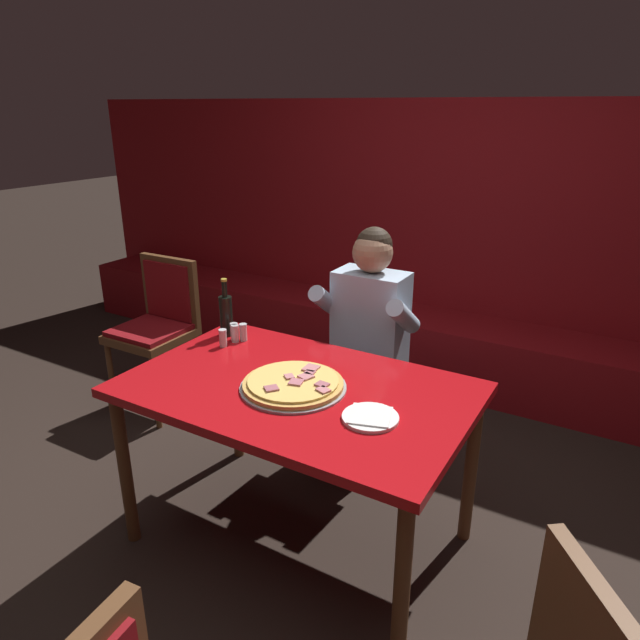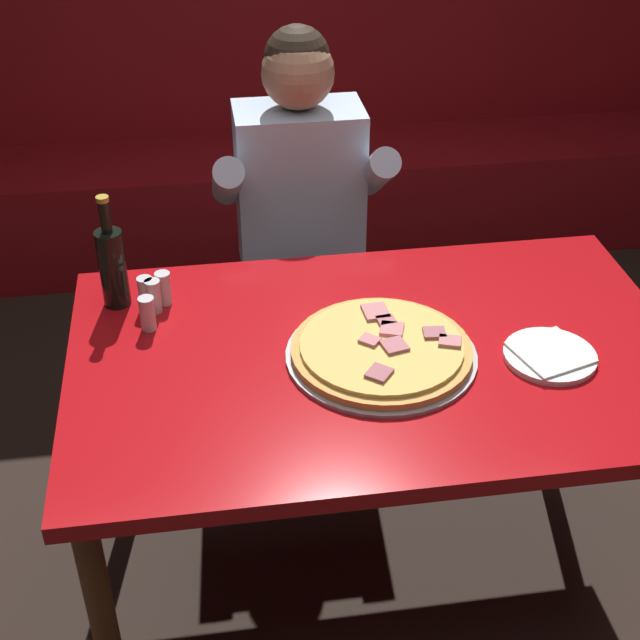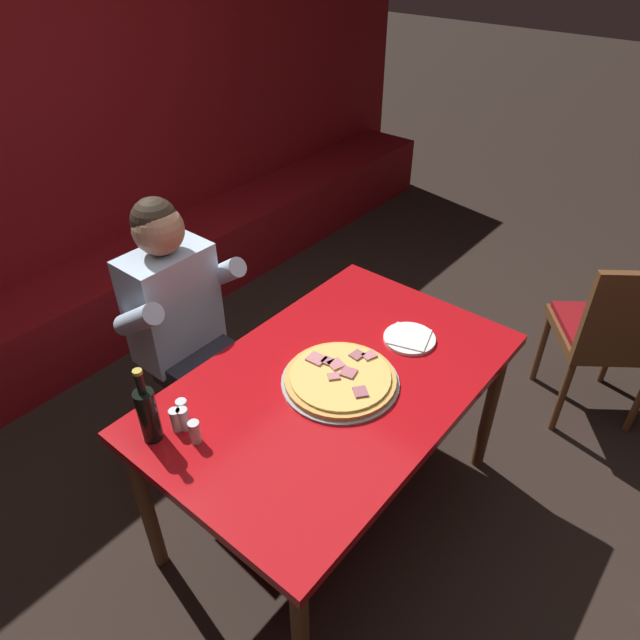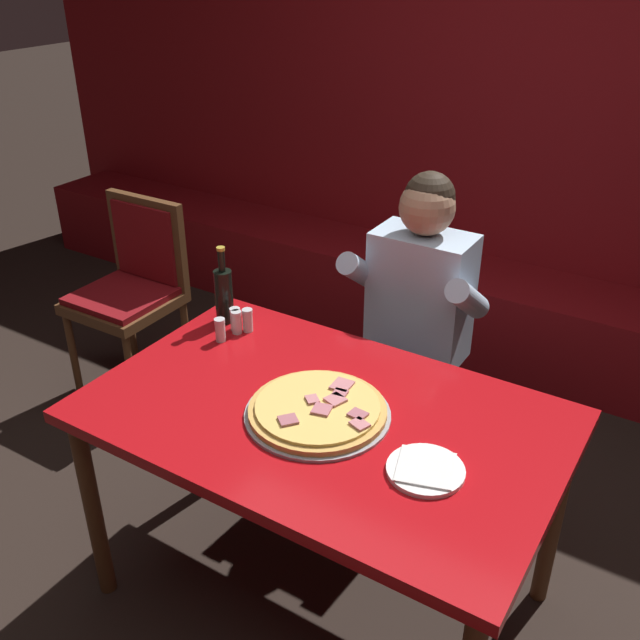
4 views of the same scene
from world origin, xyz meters
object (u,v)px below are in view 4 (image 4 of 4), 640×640
plate_white_paper (426,470)px  dining_chair_near_left (134,282)px  shaker_black_pepper (235,320)px  shaker_red_pepper_flakes (248,321)px  shaker_oregano (220,331)px  beer_bottle (224,294)px  shaker_parmesan (237,323)px  diner_seated_blue_shirt (410,321)px  main_dining_table (322,432)px  pizza (319,411)px

plate_white_paper → dining_chair_near_left: dining_chair_near_left is taller
shaker_black_pepper → shaker_red_pepper_flakes: same height
dining_chair_near_left → shaker_oregano: bearing=-26.8°
beer_bottle → shaker_black_pepper: size_ratio=3.40×
plate_white_paper → shaker_parmesan: 0.94m
shaker_parmesan → shaker_oregano: same height
shaker_black_pepper → dining_chair_near_left: dining_chair_near_left is taller
shaker_red_pepper_flakes → dining_chair_near_left: dining_chair_near_left is taller
shaker_parmesan → beer_bottle: bearing=151.8°
shaker_oregano → dining_chair_near_left: bearing=153.2°
shaker_black_pepper → diner_seated_blue_shirt: bearing=48.1°
shaker_parmesan → shaker_oregano: 0.08m
beer_bottle → shaker_oregano: (0.08, -0.12, -0.07)m
plate_white_paper → shaker_parmesan: bearing=159.7°
plate_white_paper → shaker_red_pepper_flakes: (-0.86, 0.36, 0.03)m
main_dining_table → plate_white_paper: size_ratio=6.74×
diner_seated_blue_shirt → dining_chair_near_left: bearing=-174.6°
main_dining_table → shaker_parmesan: 0.57m
beer_bottle → plate_white_paper: bearing=-21.1°
shaker_black_pepper → dining_chair_near_left: (-0.92, 0.37, -0.23)m
shaker_black_pepper → shaker_red_pepper_flakes: size_ratio=1.00×
beer_bottle → dining_chair_near_left: (-0.84, 0.34, -0.31)m
main_dining_table → plate_white_paper: 0.40m
shaker_parmesan → diner_seated_blue_shirt: (0.43, 0.52, -0.11)m
shaker_red_pepper_flakes → dining_chair_near_left: bearing=159.5°
shaker_parmesan → dining_chair_near_left: dining_chair_near_left is taller
shaker_parmesan → shaker_oregano: bearing=-100.5°
dining_chair_near_left → plate_white_paper: bearing=-21.6°
plate_white_paper → shaker_parmesan: (-0.88, 0.33, 0.03)m
plate_white_paper → pizza: bearing=170.6°
beer_bottle → dining_chair_near_left: size_ratio=0.30×
beer_bottle → dining_chair_near_left: beer_bottle is taller
main_dining_table → shaker_parmesan: size_ratio=16.46×
pizza → shaker_parmesan: 0.58m
pizza → beer_bottle: 0.69m
shaker_red_pepper_flakes → shaker_parmesan: same height
pizza → beer_bottle: size_ratio=1.49×
diner_seated_blue_shirt → dining_chair_near_left: diner_seated_blue_shirt is taller
shaker_black_pepper → dining_chair_near_left: 1.02m
pizza → shaker_red_pepper_flakes: shaker_red_pepper_flakes is taller
main_dining_table → plate_white_paper: bearing=-13.2°
plate_white_paper → shaker_oregano: bearing=164.2°
shaker_black_pepper → shaker_oregano: size_ratio=1.00×
plate_white_paper → shaker_black_pepper: size_ratio=2.44×
main_dining_table → dining_chair_near_left: 1.58m
shaker_parmesan → dining_chair_near_left: bearing=157.3°
main_dining_table → shaker_parmesan: shaker_parmesan is taller
shaker_black_pepper → dining_chair_near_left: size_ratio=0.09×
main_dining_table → dining_chair_near_left: (-1.44, 0.63, -0.12)m
shaker_black_pepper → beer_bottle: bearing=155.6°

